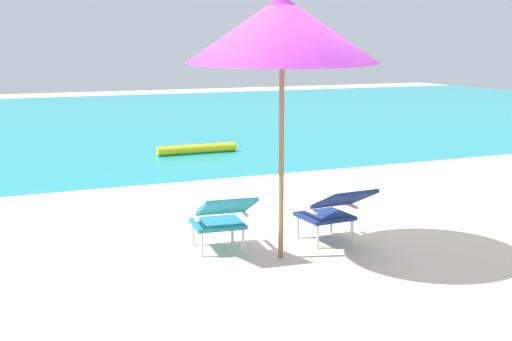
{
  "coord_description": "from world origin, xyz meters",
  "views": [
    {
      "loc": [
        -2.87,
        -6.33,
        2.15
      ],
      "look_at": [
        0.0,
        0.37,
        0.75
      ],
      "focal_mm": 46.69,
      "sensor_mm": 36.0,
      "label": 1
    }
  ],
  "objects_px": {
    "swim_buoy": "(197,149)",
    "lounge_chair_left": "(221,216)",
    "beach_umbrella_center": "(282,30)",
    "lounge_chair_right": "(334,209)"
  },
  "relations": [
    {
      "from": "swim_buoy",
      "to": "lounge_chair_left",
      "type": "relative_size",
      "value": 1.73
    },
    {
      "from": "swim_buoy",
      "to": "beach_umbrella_center",
      "type": "height_order",
      "value": "beach_umbrella_center"
    },
    {
      "from": "swim_buoy",
      "to": "lounge_chair_left",
      "type": "height_order",
      "value": "lounge_chair_left"
    },
    {
      "from": "swim_buoy",
      "to": "beach_umbrella_center",
      "type": "xyz_separation_m",
      "value": [
        -1.24,
        -6.49,
        2.18
      ]
    },
    {
      "from": "beach_umbrella_center",
      "to": "lounge_chair_left",
      "type": "bearing_deg",
      "value": 145.63
    },
    {
      "from": "lounge_chair_left",
      "to": "beach_umbrella_center",
      "type": "height_order",
      "value": "beach_umbrella_center"
    },
    {
      "from": "lounge_chair_right",
      "to": "beach_umbrella_center",
      "type": "distance_m",
      "value": 2.01
    },
    {
      "from": "lounge_chair_right",
      "to": "swim_buoy",
      "type": "bearing_deg",
      "value": 85.16
    },
    {
      "from": "lounge_chair_left",
      "to": "lounge_chair_right",
      "type": "height_order",
      "value": "same"
    },
    {
      "from": "lounge_chair_left",
      "to": "swim_buoy",
      "type": "bearing_deg",
      "value": 74.08
    }
  ]
}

